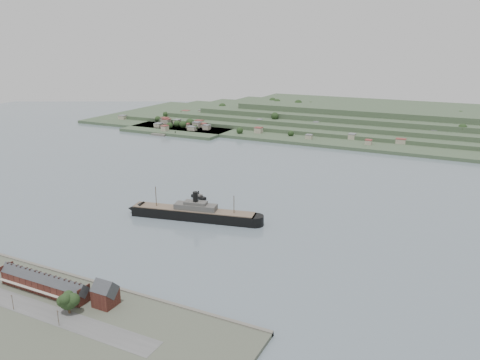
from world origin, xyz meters
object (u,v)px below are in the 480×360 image
at_px(terrace_row, 44,283).
at_px(tugboat, 199,197).
at_px(gabled_building, 105,294).
at_px(steamship, 190,213).
at_px(fig_tree, 68,301).

xyz_separation_m(terrace_row, tugboat, (-7.90, 167.42, -5.20)).
height_order(gabled_building, steamship, steamship).
relative_size(steamship, fig_tree, 9.19).
bearing_deg(terrace_row, steamship, 85.31).
relative_size(tugboat, fig_tree, 1.35).
bearing_deg(tugboat, fig_tree, -78.88).
bearing_deg(fig_tree, steamship, 97.04).
bearing_deg(gabled_building, tugboat, 105.53).
xyz_separation_m(steamship, tugboat, (-18.16, 42.33, -3.07)).
distance_m(tugboat, fig_tree, 180.57).
height_order(tugboat, fig_tree, fig_tree).
relative_size(gabled_building, tugboat, 0.91).
bearing_deg(gabled_building, fig_tree, -127.92).
relative_size(steamship, tugboat, 6.82).
bearing_deg(steamship, gabled_building, -77.32).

